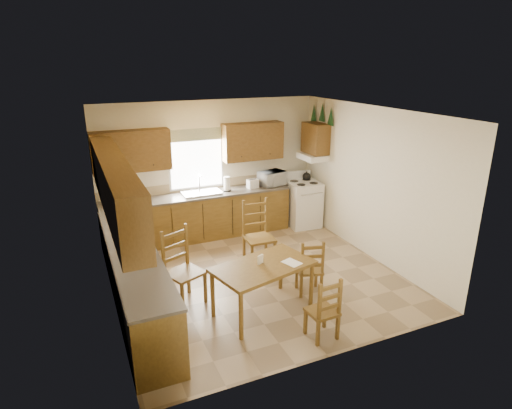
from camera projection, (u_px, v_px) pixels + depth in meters
name	position (u px, v px, depth m)	size (l,w,h in m)	color
floor	(255.00, 276.00, 7.16)	(4.50, 4.50, 0.00)	#9C8362
ceiling	(255.00, 112.00, 6.29)	(4.50, 4.50, 0.00)	olive
wall_left	(105.00, 220.00, 5.86)	(4.50, 4.50, 0.00)	#ECE5C9
wall_right	(371.00, 183.00, 7.58)	(4.50, 4.50, 0.00)	#ECE5C9
wall_back	(211.00, 168.00, 8.67)	(4.50, 4.50, 0.00)	#ECE5C9
wall_front	(336.00, 257.00, 4.77)	(4.50, 4.50, 0.00)	#ECE5C9
lower_cab_back	(199.00, 217.00, 8.56)	(3.75, 0.60, 0.88)	brown
lower_cab_left	(135.00, 279.00, 6.14)	(0.60, 3.60, 0.88)	brown
counter_back	(198.00, 195.00, 8.41)	(3.75, 0.63, 0.04)	#504941
counter_left	(132.00, 250.00, 5.99)	(0.63, 3.60, 0.04)	#504941
backsplash	(194.00, 186.00, 8.63)	(3.75, 0.01, 0.18)	tan
upper_cab_back_left	(131.00, 151.00, 7.77)	(1.41, 0.33, 0.75)	brown
upper_cab_back_right	(253.00, 141.00, 8.69)	(1.25, 0.33, 0.75)	brown
upper_cab_left	(115.00, 186.00, 5.63)	(0.33, 3.60, 0.75)	brown
upper_cab_stove	(315.00, 138.00, 8.77)	(0.33, 0.62, 0.62)	brown
range_hood	(313.00, 157.00, 8.87)	(0.44, 0.62, 0.12)	white
window_frame	(196.00, 160.00, 8.46)	(1.13, 0.02, 1.18)	white
window_pane	(196.00, 160.00, 8.46)	(1.05, 0.01, 1.10)	white
window_valance	(195.00, 135.00, 8.28)	(1.19, 0.01, 0.24)	#485D37
sink_basin	(201.00, 193.00, 8.43)	(0.75, 0.45, 0.04)	silver
pine_decal_a	(331.00, 116.00, 8.38)	(0.22, 0.22, 0.36)	#194220
pine_decal_b	(322.00, 112.00, 8.65)	(0.22, 0.22, 0.36)	#194220
pine_decal_c	(314.00, 113.00, 8.94)	(0.22, 0.22, 0.36)	#194220
stove	(303.00, 204.00, 9.20)	(0.64, 0.66, 0.95)	white
coffeemaker	(118.00, 195.00, 7.80)	(0.20, 0.24, 0.33)	white
paper_towel	(227.00, 184.00, 8.57)	(0.13, 0.13, 0.29)	white
toaster	(253.00, 184.00, 8.79)	(0.22, 0.14, 0.18)	white
microwave	(272.00, 178.00, 8.96)	(0.50, 0.36, 0.30)	white
dining_table	(263.00, 288.00, 6.04)	(1.38, 0.79, 0.74)	brown
chair_near_left	(322.00, 307.00, 5.46)	(0.36, 0.35, 0.87)	brown
chair_near_right	(309.00, 266.00, 6.53)	(0.37, 0.36, 0.89)	brown
chair_far_left	(184.00, 268.00, 6.19)	(0.48, 0.46, 1.14)	brown
chair_far_right	(259.00, 234.00, 7.37)	(0.48, 0.46, 1.15)	brown
table_paper	(292.00, 263.00, 5.99)	(0.19, 0.26, 0.00)	white
table_card	(260.00, 259.00, 5.93)	(0.10, 0.02, 0.13)	white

